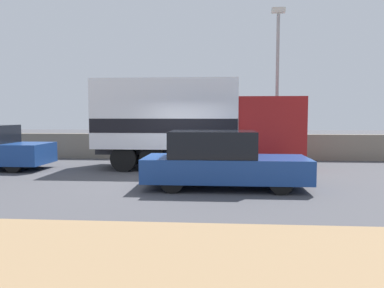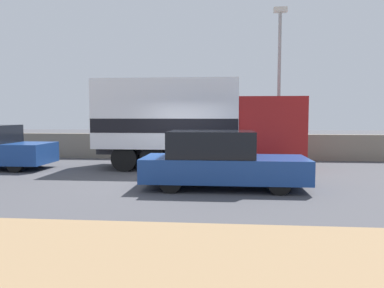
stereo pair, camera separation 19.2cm
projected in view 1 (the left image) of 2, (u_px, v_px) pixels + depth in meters
name	position (u px, v px, depth m)	size (l,w,h in m)	color
ground_plane	(182.00, 183.00, 10.99)	(80.00, 80.00, 0.00)	#47474C
dirt_shoulder_foreground	(125.00, 281.00, 4.44)	(60.00, 4.78, 0.04)	#937551
stone_wall_backdrop	(195.00, 147.00, 16.88)	(60.00, 0.35, 1.14)	gray
street_lamp	(277.00, 73.00, 15.91)	(0.56, 0.28, 6.49)	gray
box_truck	(191.00, 121.00, 13.96)	(7.46, 2.60, 3.26)	maroon
car_hatchback	(221.00, 161.00, 10.16)	(4.41, 1.77, 1.56)	navy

